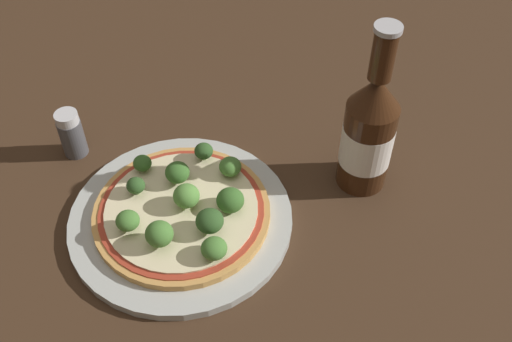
% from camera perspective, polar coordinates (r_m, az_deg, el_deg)
% --- Properties ---
extents(ground_plane, '(3.00, 3.00, 0.00)m').
position_cam_1_polar(ground_plane, '(0.76, -8.13, -5.22)').
color(ground_plane, '#3D2819').
extents(plate, '(0.28, 0.28, 0.01)m').
position_cam_1_polar(plate, '(0.76, -7.07, -4.68)').
color(plate, '#B2B7B2').
rests_on(plate, ground_plane).
extents(pizza, '(0.22, 0.22, 0.01)m').
position_cam_1_polar(pizza, '(0.75, -7.15, -3.76)').
color(pizza, tan).
rests_on(pizza, plate).
extents(broccoli_floret_0, '(0.03, 0.03, 0.03)m').
position_cam_1_polar(broccoli_floret_0, '(0.72, -12.23, -4.44)').
color(broccoli_floret_0, '#7A9E5B').
rests_on(broccoli_floret_0, pizza).
extents(broccoli_floret_1, '(0.02, 0.02, 0.02)m').
position_cam_1_polar(broccoli_floret_1, '(0.76, -11.38, -1.38)').
color(broccoli_floret_1, '#7A9E5B').
rests_on(broccoli_floret_1, pizza).
extents(broccoli_floret_2, '(0.03, 0.03, 0.03)m').
position_cam_1_polar(broccoli_floret_2, '(0.70, -4.44, -4.78)').
color(broccoli_floret_2, '#7A9E5B').
rests_on(broccoli_floret_2, pizza).
extents(broccoli_floret_3, '(0.02, 0.02, 0.02)m').
position_cam_1_polar(broccoli_floret_3, '(0.79, -5.00, 1.89)').
color(broccoli_floret_3, '#7A9E5B').
rests_on(broccoli_floret_3, pizza).
extents(broccoli_floret_4, '(0.03, 0.03, 0.03)m').
position_cam_1_polar(broccoli_floret_4, '(0.73, -2.46, -2.80)').
color(broccoli_floret_4, '#7A9E5B').
rests_on(broccoli_floret_4, pizza).
extents(broccoli_floret_5, '(0.03, 0.03, 0.03)m').
position_cam_1_polar(broccoli_floret_5, '(0.70, -9.19, -5.94)').
color(broccoli_floret_5, '#7A9E5B').
rests_on(broccoli_floret_5, pizza).
extents(broccoli_floret_6, '(0.03, 0.03, 0.03)m').
position_cam_1_polar(broccoli_floret_6, '(0.69, -4.02, -7.37)').
color(broccoli_floret_6, '#7A9E5B').
rests_on(broccoli_floret_6, pizza).
extents(broccoli_floret_7, '(0.02, 0.02, 0.02)m').
position_cam_1_polar(broccoli_floret_7, '(0.79, -11.01, 0.64)').
color(broccoli_floret_7, '#7A9E5B').
rests_on(broccoli_floret_7, pizza).
extents(broccoli_floret_8, '(0.03, 0.03, 0.03)m').
position_cam_1_polar(broccoli_floret_8, '(0.73, -6.63, -2.41)').
color(broccoli_floret_8, '#7A9E5B').
rests_on(broccoli_floret_8, pizza).
extents(broccoli_floret_9, '(0.03, 0.03, 0.02)m').
position_cam_1_polar(broccoli_floret_9, '(0.77, -2.47, 0.42)').
color(broccoli_floret_9, '#7A9E5B').
rests_on(broccoli_floret_9, pizza).
extents(broccoli_floret_10, '(0.03, 0.03, 0.03)m').
position_cam_1_polar(broccoli_floret_10, '(0.76, -7.50, -0.15)').
color(broccoli_floret_10, '#7A9E5B').
rests_on(broccoli_floret_10, pizza).
extents(beer_bottle, '(0.07, 0.07, 0.24)m').
position_cam_1_polar(beer_bottle, '(0.76, 10.68, 3.70)').
color(beer_bottle, '#381E0F').
rests_on(beer_bottle, ground_plane).
extents(pepper_shaker, '(0.03, 0.03, 0.07)m').
position_cam_1_polar(pepper_shaker, '(0.85, -17.17, 3.40)').
color(pepper_shaker, '#4C4C51').
rests_on(pepper_shaker, ground_plane).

